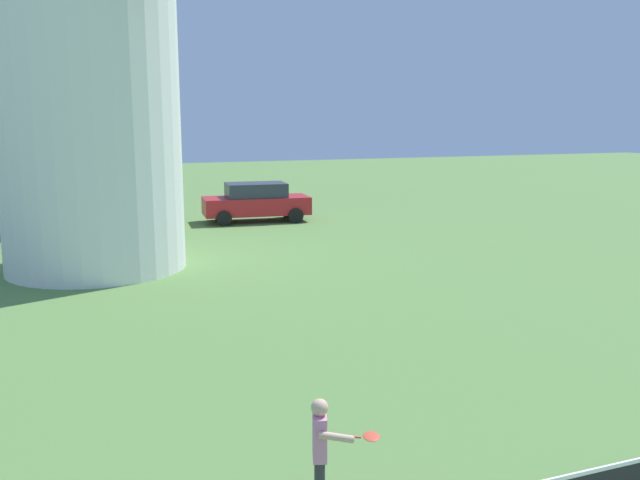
{
  "coord_description": "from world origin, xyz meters",
  "views": [
    {
      "loc": [
        -2.62,
        -2.27,
        4.19
      ],
      "look_at": [
        -0.15,
        4.2,
        2.92
      ],
      "focal_mm": 38.0,
      "sensor_mm": 36.0,
      "label": 1
    }
  ],
  "objects": [
    {
      "name": "player_far",
      "position": [
        -0.2,
        4.02,
        0.7
      ],
      "size": [
        0.7,
        0.67,
        1.24
      ],
      "color": "#333338",
      "rests_on": "ground_plane"
    },
    {
      "name": "parked_car_red",
      "position": [
        4.62,
        23.97,
        0.81
      ],
      "size": [
        4.35,
        2.19,
        1.56
      ],
      "color": "red",
      "rests_on": "ground_plane"
    },
    {
      "name": "parked_car_mustard",
      "position": [
        -0.98,
        23.96,
        0.81
      ],
      "size": [
        4.47,
        2.07,
        1.56
      ],
      "color": "#999919",
      "rests_on": "ground_plane"
    }
  ]
}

